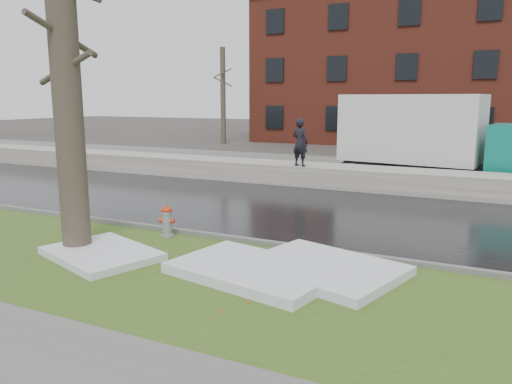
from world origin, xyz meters
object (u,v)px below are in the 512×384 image
at_px(box_truck, 439,136).
at_px(worker, 300,143).
at_px(tree, 65,72).
at_px(fire_hydrant, 167,220).

relative_size(box_truck, worker, 5.92).
xyz_separation_m(box_truck, worker, (-4.22, -3.40, -0.14)).
bearing_deg(worker, tree, 95.18).
bearing_deg(tree, fire_hydrant, 56.36).
distance_m(box_truck, worker, 5.42).
bearing_deg(box_truck, tree, -106.62).
bearing_deg(worker, fire_hydrant, 101.47).
relative_size(fire_hydrant, worker, 0.44).
bearing_deg(box_truck, fire_hydrant, -105.05).
bearing_deg(tree, worker, 81.48).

